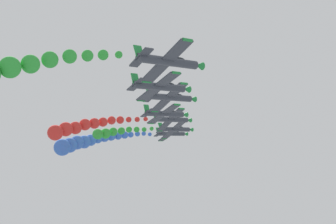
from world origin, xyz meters
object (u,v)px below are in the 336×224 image
(airplane_left_inner, at_px, (175,129))
(airplane_left_outer, at_px, (165,114))
(airplane_right_inner, at_px, (172,120))
(airplane_high_slot, at_px, (169,62))
(airplane_lead, at_px, (172,134))
(airplane_right_outer, at_px, (171,97))
(airplane_trailing, at_px, (161,87))

(airplane_left_inner, bearing_deg, airplane_left_outer, -43.51)
(airplane_right_inner, xyz_separation_m, airplane_high_slot, (35.15, -28.05, 5.23))
(airplane_right_inner, distance_m, airplane_left_outer, 12.44)
(airplane_lead, relative_size, airplane_right_inner, 1.00)
(airplane_right_outer, xyz_separation_m, airplane_trailing, (8.11, -8.26, 0.50))
(airplane_trailing, height_order, airplane_high_slot, airplane_high_slot)
(airplane_left_inner, distance_m, airplane_right_inner, 10.61)
(airplane_right_inner, bearing_deg, airplane_left_inner, 137.30)
(airplane_lead, xyz_separation_m, airplane_right_inner, (16.47, -12.74, 2.96))
(airplane_right_inner, relative_size, airplane_right_outer, 1.00)
(airplane_right_outer, bearing_deg, airplane_trailing, -45.53)
(airplane_left_outer, height_order, airplane_right_outer, airplane_right_outer)
(airplane_high_slot, bearing_deg, airplane_left_outer, 143.54)
(airplane_lead, relative_size, airplane_right_outer, 1.00)
(airplane_lead, xyz_separation_m, airplane_high_slot, (51.62, -40.79, 8.19))
(airplane_right_inner, relative_size, airplane_high_slot, 1.00)
(airplane_left_outer, height_order, airplane_trailing, airplane_trailing)
(airplane_right_outer, bearing_deg, airplane_high_slot, -38.58)
(airplane_left_outer, xyz_separation_m, airplane_trailing, (17.35, -14.09, 2.71))
(airplane_left_inner, height_order, airplane_right_outer, airplane_right_outer)
(airplane_lead, bearing_deg, airplane_trailing, -39.71)
(airplane_left_outer, relative_size, airplane_trailing, 1.00)
(airplane_left_outer, distance_m, airplane_right_outer, 11.15)
(airplane_lead, relative_size, airplane_trailing, 1.00)
(airplane_left_outer, relative_size, airplane_high_slot, 1.00)
(airplane_lead, bearing_deg, airplane_right_outer, -38.19)
(airplane_right_inner, distance_m, airplane_trailing, 34.91)
(airplane_high_slot, bearing_deg, airplane_trailing, 149.20)
(airplane_lead, bearing_deg, airplane_left_inner, -32.78)
(airplane_trailing, bearing_deg, airplane_left_outer, 140.92)
(airplane_left_outer, xyz_separation_m, airplane_high_slot, (26.24, -19.39, 4.62))
(airplane_lead, xyz_separation_m, airplane_left_inner, (8.81, -5.67, 0.99))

